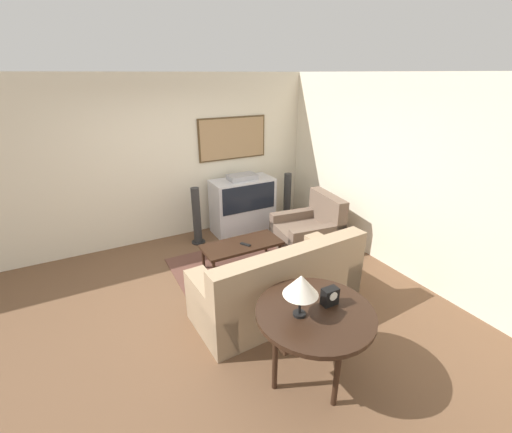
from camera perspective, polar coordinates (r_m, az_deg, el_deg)
name	(u,v)px	position (r m, az deg, el deg)	size (l,w,h in m)	color
ground_plane	(216,299)	(4.54, -6.62, -13.56)	(12.00, 12.00, 0.00)	brown
wall_back	(165,161)	(5.87, -15.00, 8.98)	(12.00, 0.10, 2.70)	beige
wall_right	(379,171)	(5.37, 19.83, 7.10)	(0.06, 12.00, 2.70)	beige
area_rug	(244,265)	(5.22, -2.02, -8.03)	(2.04, 1.44, 0.01)	brown
tv	(243,205)	(6.14, -2.24, 1.97)	(1.10, 0.53, 1.06)	silver
couch	(279,287)	(4.14, 3.82, -11.67)	(2.01, 0.95, 0.96)	#9E8466
armchair	(309,232)	(5.66, 8.79, -2.59)	(1.02, 0.98, 0.89)	brown
coffee_table	(242,246)	(5.03, -2.36, -4.91)	(1.16, 0.51, 0.38)	black
console_table	(315,318)	(3.18, 9.82, -16.26)	(1.05, 1.05, 0.77)	black
table_lamp	(301,286)	(2.90, 7.51, -11.34)	(0.30, 0.30, 0.40)	black
mantel_clock	(330,296)	(3.19, 12.21, -12.87)	(0.15, 0.10, 0.16)	black
remote	(245,244)	(4.97, -1.78, -4.67)	(0.12, 0.16, 0.02)	black
speaker_tower_left	(197,217)	(5.77, -9.85, -0.16)	(0.23, 0.23, 0.98)	black
speaker_tower_right	(287,200)	(6.50, 5.21, 2.76)	(0.23, 0.23, 0.98)	black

